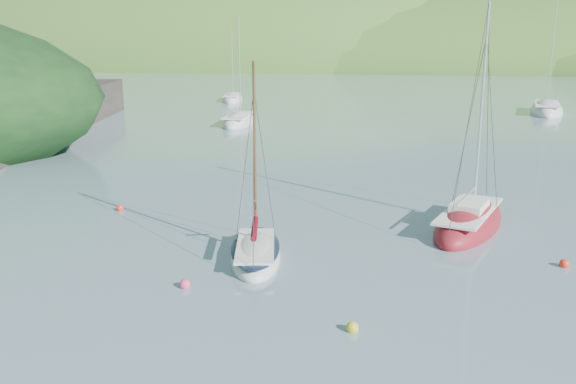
% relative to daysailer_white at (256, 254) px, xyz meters
% --- Properties ---
extents(ground, '(700.00, 700.00, 0.00)m').
position_rel_daysailer_white_xyz_m(ground, '(0.68, -5.98, -0.20)').
color(ground, gray).
rests_on(ground, ground).
extents(shoreline_hills, '(690.00, 135.00, 56.00)m').
position_rel_daysailer_white_xyz_m(shoreline_hills, '(-8.98, 166.44, -0.20)').
color(shoreline_hills, '#316727').
rests_on(shoreline_hills, ground).
extents(daysailer_white, '(3.06, 5.82, 8.50)m').
position_rel_daysailer_white_xyz_m(daysailer_white, '(0.00, 0.00, 0.00)').
color(daysailer_white, silver).
rests_on(daysailer_white, ground).
extents(sloop_red, '(4.90, 8.03, 11.24)m').
position_rel_daysailer_white_xyz_m(sloop_red, '(8.98, 5.74, 0.01)').
color(sloop_red, maroon).
rests_on(sloop_red, ground).
extents(distant_sloop_a, '(3.12, 7.99, 11.23)m').
position_rel_daysailer_white_xyz_m(distant_sloop_a, '(-10.15, 36.82, -0.01)').
color(distant_sloop_a, silver).
rests_on(distant_sloop_a, ground).
extents(distant_sloop_b, '(5.00, 10.06, 13.72)m').
position_rel_daysailer_white_xyz_m(distant_sloop_b, '(21.49, 51.02, 0.02)').
color(distant_sloop_b, silver).
rests_on(distant_sloop_b, ground).
extents(distant_sloop_c, '(3.57, 7.35, 10.06)m').
position_rel_daysailer_white_xyz_m(distant_sloop_c, '(-16.17, 57.03, -0.03)').
color(distant_sloop_c, silver).
rests_on(distant_sloop_c, ground).
extents(mooring_buoys, '(21.12, 11.95, 0.41)m').
position_rel_daysailer_white_xyz_m(mooring_buoys, '(1.82, -0.95, -0.08)').
color(mooring_buoys, gold).
rests_on(mooring_buoys, ground).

